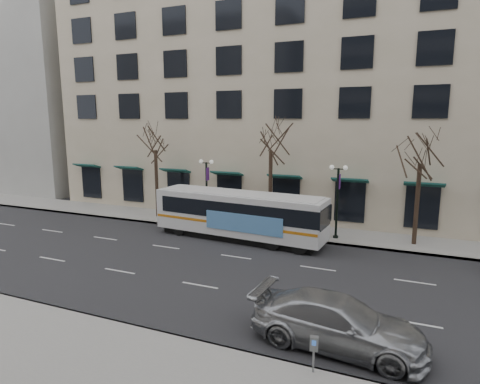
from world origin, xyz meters
The scene contains 12 objects.
ground centered at (0.00, 0.00, 0.00)m, with size 160.00×160.00×0.00m, color black.
sidewalk_far centered at (5.00, 9.00, 0.07)m, with size 80.00×4.00×0.15m, color gray.
building_hotel centered at (-2.00, 21.00, 12.00)m, with size 40.00×20.00×24.00m, color tan.
building_far_upblock centered at (-38.00, 21.00, 14.00)m, with size 28.00×20.00×28.00m, color #999993.
tree_far_left centered at (-10.00, 8.80, 6.70)m, with size 3.60×3.60×8.34m.
tree_far_mid centered at (0.00, 8.80, 6.91)m, with size 3.60×3.60×8.55m.
tree_far_right centered at (10.00, 8.80, 6.42)m, with size 3.60×3.60×8.06m.
lamp_post_left centered at (-4.99, 8.20, 2.94)m, with size 1.22×0.45×5.21m.
lamp_post_right centered at (5.01, 8.20, 2.94)m, with size 1.22×0.45×5.21m.
city_bus centered at (-1.20, 5.79, 1.80)m, with size 12.36×3.62×3.30m.
silver_car centered at (7.26, -5.19, 0.93)m, with size 2.59×6.38×1.85m, color #A5A8AC.
pay_station centered at (6.84, -7.30, 1.05)m, with size 0.29×0.21×1.24m.
Camera 1 is at (9.17, -19.07, 8.22)m, focal length 30.00 mm.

